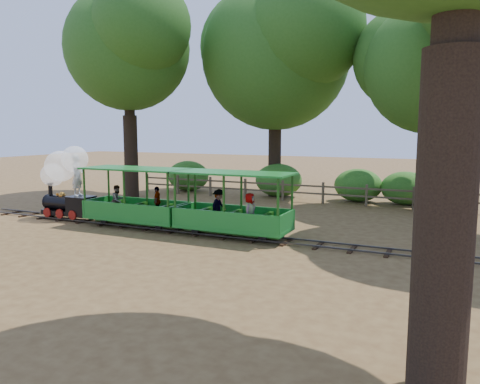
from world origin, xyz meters
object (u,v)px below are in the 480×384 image
at_px(locomotive, 65,177).
at_px(carriage_rear, 232,213).
at_px(carriage_front, 136,205).
at_px(fence, 302,190).

xyz_separation_m(locomotive, carriage_rear, (7.21, -0.08, -0.83)).
distance_m(carriage_front, fence, 8.79).
xyz_separation_m(carriage_rear, fence, (-0.15, 8.01, -0.23)).
relative_size(locomotive, carriage_rear, 0.75).
height_order(carriage_rear, fence, carriage_rear).
distance_m(locomotive, carriage_rear, 7.26).
distance_m(carriage_rear, fence, 8.01).
xyz_separation_m(carriage_front, carriage_rear, (3.83, -0.02, 0.02)).
xyz_separation_m(locomotive, carriage_front, (3.38, -0.06, -0.84)).
relative_size(carriage_front, fence, 0.21).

